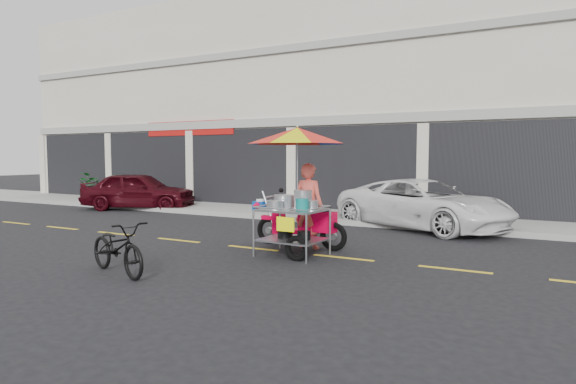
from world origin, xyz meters
The scene contains 10 objects.
ground centered at (0.00, 0.00, 0.00)m, with size 90.00×90.00×0.00m, color black.
sidewalk centered at (0.00, 5.50, 0.07)m, with size 45.00×3.00×0.15m, color gray.
shophouse_block centered at (2.82, 10.59, 4.24)m, with size 36.00×8.11×10.40m.
centerline centered at (0.00, 0.00, 0.00)m, with size 42.00×0.10×0.01m, color gold.
maroon_sedan centered at (-9.56, 4.30, 0.68)m, with size 1.59×3.96×1.35m, color black.
white_pickup centered at (0.48, 4.43, 0.65)m, with size 2.16×4.69×1.30m, color white.
plant_tall centered at (-13.64, 5.61, 0.70)m, with size 0.99×0.85×1.10m, color #11571B.
plant_short centered at (-12.26, 5.78, 0.66)m, with size 0.57×0.57×1.02m, color #11571B.
near_bicycle centered at (-2.74, -2.90, 0.44)m, with size 0.58×1.66×0.87m, color black.
food_vendor_rig centered at (-0.96, 0.08, 1.57)m, with size 2.49×2.09×2.51m.
Camera 1 is at (3.29, -8.34, 1.90)m, focal length 30.00 mm.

